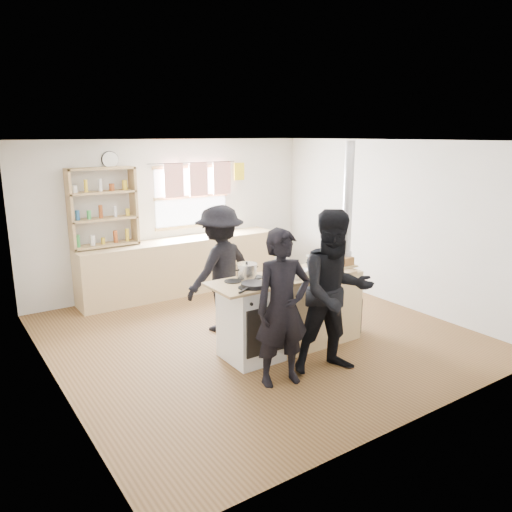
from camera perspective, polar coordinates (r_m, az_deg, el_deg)
name	(u,v)px	position (r m, az deg, el deg)	size (l,w,h in m)	color
ground	(257,335)	(6.67, 0.07, -8.99)	(5.00, 5.00, 0.01)	brown
back_counter	(182,266)	(8.36, -8.47, -1.12)	(3.40, 0.55, 0.90)	tan
shelving_unit	(103,207)	(7.84, -17.08, 5.36)	(1.00, 0.28, 1.20)	tan
thermos	(221,226)	(8.59, -3.97, 3.39)	(0.10, 0.10, 0.27)	silver
cooking_island	(291,311)	(6.17, 4.08, -6.28)	(1.97, 0.64, 0.93)	white
skillet_greens	(254,285)	(5.52, -0.25, -3.29)	(0.39, 0.39, 0.05)	black
roast_tray	(295,273)	(5.98, 4.49, -1.90)	(0.44, 0.40, 0.06)	silver
stockpot_stove	(247,271)	(5.84, -1.07, -1.70)	(0.25, 0.25, 0.20)	#B1B1B3
stockpot_counter	(317,263)	(6.23, 6.98, -0.80)	(0.27, 0.27, 0.21)	#BABABC
bread_board	(345,263)	(6.45, 10.12, -0.77)	(0.29, 0.22, 0.12)	tan
flue_heater	(344,285)	(6.63, 10.05, -3.31)	(0.35, 0.35, 2.50)	black
person_near_left	(282,308)	(5.18, 3.04, -5.96)	(0.61, 0.40, 1.66)	black
person_near_right	(335,293)	(5.48, 9.02, -4.16)	(0.88, 0.69, 1.82)	black
person_far	(220,269)	(6.61, -4.12, -1.47)	(1.09, 0.63, 1.69)	black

